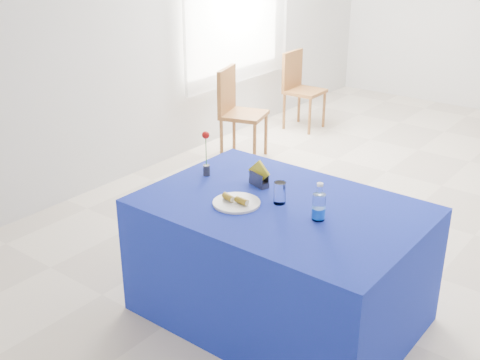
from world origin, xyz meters
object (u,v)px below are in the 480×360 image
object	(u,v)px
plate	(237,203)
chair_win_b	(299,84)
blue_table	(280,261)
water_bottle	(319,208)
chair_win_a	(236,107)

from	to	relation	value
plate	chair_win_b	xyz separation A→B (m)	(-1.73, 3.39, -0.25)
blue_table	water_bottle	distance (m)	0.52
plate	chair_win_b	distance (m)	3.82
blue_table	chair_win_a	world-z (taller)	chair_win_a
blue_table	water_bottle	size ratio (longest dim) A/B	7.44
plate	chair_win_b	world-z (taller)	chair_win_b
chair_win_a	blue_table	bearing A→B (deg)	-153.65
blue_table	water_bottle	bearing A→B (deg)	-7.92
plate	blue_table	size ratio (longest dim) A/B	0.17
water_bottle	chair_win_a	bearing A→B (deg)	136.84
chair_win_b	blue_table	bearing A→B (deg)	-151.23
water_bottle	blue_table	bearing A→B (deg)	172.08
blue_table	water_bottle	world-z (taller)	water_bottle
water_bottle	chair_win_a	xyz separation A→B (m)	(-2.17, 2.03, -0.30)
blue_table	chair_win_b	xyz separation A→B (m)	(-1.94, 3.23, 0.14)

